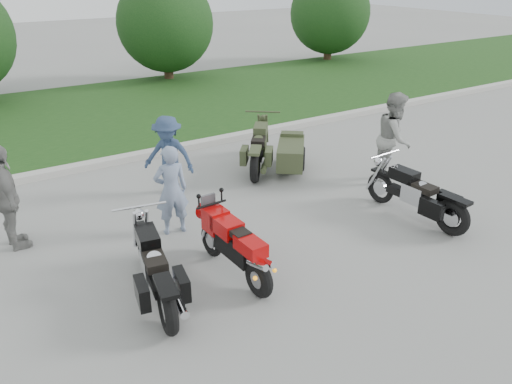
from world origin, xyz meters
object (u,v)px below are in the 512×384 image
person_denim (169,156)px  person_back (7,198)px  cruiser_right (419,197)px  cruiser_sidecar (278,152)px  sportbike_red (235,245)px  cruiser_left (156,272)px  person_grey (394,138)px  person_stripe (171,190)px

person_denim → person_back: bearing=-121.4°
cruiser_right → person_denim: (-3.32, 3.43, 0.37)m
cruiser_right → person_back: person_back is taller
cruiser_sidecar → person_back: size_ratio=1.24×
sportbike_red → person_back: bearing=132.3°
person_back → cruiser_left: bearing=-156.5°
cruiser_right → person_denim: 4.79m
person_denim → person_grey: bearing=23.4°
cruiser_left → person_stripe: (0.97, 1.65, 0.34)m
person_grey → person_back: size_ratio=1.08×
person_denim → person_back: 3.04m
cruiser_left → person_denim: (1.57, 3.15, 0.36)m
cruiser_left → cruiser_right: 4.90m
person_grey → cruiser_left: bearing=157.5°
cruiser_right → person_stripe: 4.38m
sportbike_red → cruiser_left: size_ratio=0.82×
cruiser_right → person_stripe: bearing=150.0°
person_grey → person_back: person_grey is taller
person_stripe → person_back: person_back is taller
person_stripe → person_grey: (4.82, -0.39, 0.17)m
person_grey → person_back: bearing=134.9°
cruiser_right → person_denim: size_ratio=1.38×
person_back → person_denim: bearing=-84.3°
cruiser_right → person_grey: bearing=55.8°
cruiser_left → person_denim: person_denim is taller
person_stripe → person_back: (-2.39, 0.92, 0.09)m
cruiser_left → cruiser_sidecar: (4.10, 3.05, -0.02)m
sportbike_red → cruiser_sidecar: 4.26m
cruiser_right → person_grey: size_ratio=1.16×
cruiser_sidecar → person_stripe: person_stripe is taller
cruiser_sidecar → person_back: 5.55m
cruiser_left → person_back: 2.96m
cruiser_left → person_denim: size_ratio=1.40×
cruiser_right → person_stripe: person_stripe is taller
cruiser_left → person_back: (-1.41, 2.57, 0.43)m
cruiser_right → person_grey: person_grey is taller
cruiser_right → sportbike_red: bearing=173.0°
cruiser_left → cruiser_sidecar: 5.11m
cruiser_sidecar → person_grey: person_grey is taller
cruiser_left → person_stripe: 1.94m
cruiser_right → person_back: bearing=151.9°
person_stripe → cruiser_right: bearing=162.0°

